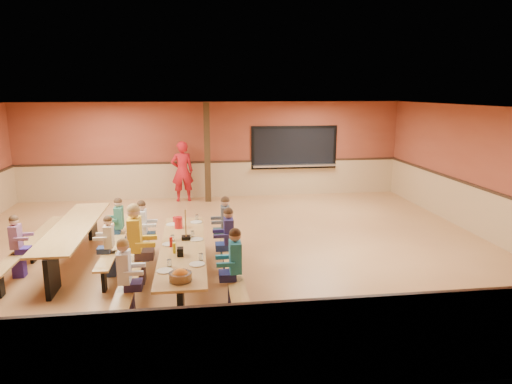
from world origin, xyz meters
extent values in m
plane|color=#98643A|center=(0.00, 0.00, 0.00)|extent=(12.00, 12.00, 0.00)
cube|color=brown|center=(0.00, 5.00, 1.50)|extent=(12.00, 0.04, 3.00)
cube|color=brown|center=(0.00, -5.00, 1.50)|extent=(12.00, 0.04, 3.00)
cube|color=brown|center=(6.00, 0.00, 1.50)|extent=(0.04, 10.00, 3.00)
cube|color=white|center=(0.00, 0.00, 3.00)|extent=(12.00, 10.00, 0.04)
cube|color=black|center=(2.60, 4.97, 1.55)|extent=(2.60, 0.06, 1.20)
cube|color=silver|center=(2.60, 4.88, 0.98)|extent=(2.70, 0.28, 0.06)
cube|color=black|center=(-0.20, 4.40, 1.50)|extent=(0.18, 0.18, 3.00)
cube|color=tan|center=(-0.81, -1.85, 0.72)|extent=(0.75, 3.60, 0.04)
cube|color=black|center=(-0.81, -3.40, 0.35)|extent=(0.08, 0.60, 0.70)
cube|color=black|center=(-0.81, -0.30, 0.35)|extent=(0.08, 0.60, 0.70)
cube|color=tan|center=(-1.64, -1.85, 0.43)|extent=(0.26, 3.60, 0.04)
cube|color=black|center=(-1.64, -1.85, 0.21)|extent=(0.06, 0.18, 0.41)
cube|color=tan|center=(0.01, -1.85, 0.43)|extent=(0.26, 3.60, 0.04)
cube|color=black|center=(0.01, -1.85, 0.21)|extent=(0.06, 0.18, 0.41)
cube|color=tan|center=(-2.97, -0.31, 0.72)|extent=(0.75, 3.60, 0.04)
cube|color=black|center=(-2.97, -1.86, 0.35)|extent=(0.08, 0.60, 0.70)
cube|color=black|center=(-2.97, 1.24, 0.35)|extent=(0.08, 0.60, 0.70)
cube|color=tan|center=(-3.80, -0.31, 0.43)|extent=(0.26, 3.60, 0.04)
cube|color=black|center=(-3.80, -0.31, 0.21)|extent=(0.06, 0.18, 0.41)
cube|color=tan|center=(-2.15, -0.31, 0.43)|extent=(0.26, 3.60, 0.04)
cube|color=black|center=(-2.15, -0.31, 0.21)|extent=(0.06, 0.18, 0.41)
imported|color=#B3141C|center=(-0.97, 4.55, 0.92)|extent=(0.73, 0.53, 1.85)
cylinder|color=red|center=(-0.91, -0.79, 0.85)|extent=(0.16, 0.16, 0.22)
cube|color=black|center=(-0.84, -2.32, 0.80)|extent=(0.10, 0.14, 0.13)
cylinder|color=yellow|center=(-0.94, -2.19, 0.82)|extent=(0.06, 0.06, 0.17)
cylinder|color=#B2140F|center=(-1.00, -1.87, 0.82)|extent=(0.06, 0.06, 0.17)
cube|color=black|center=(-0.76, -1.50, 0.77)|extent=(0.16, 0.16, 0.06)
cube|color=tan|center=(-0.76, -1.50, 1.05)|extent=(0.02, 0.09, 0.50)
camera|label=1|loc=(-0.55, -9.34, 3.32)|focal=32.00mm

